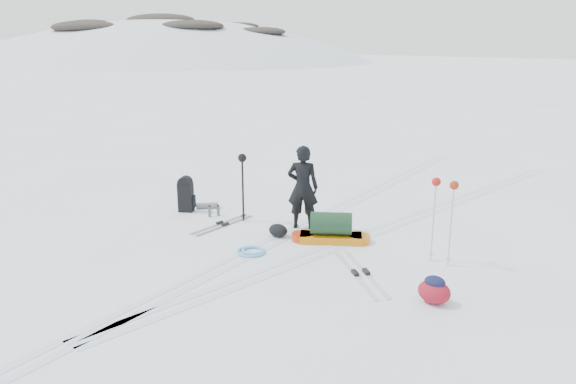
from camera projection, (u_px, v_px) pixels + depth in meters
name	position (u px, v px, depth m)	size (l,w,h in m)	color
ground	(286.00, 235.00, 11.02)	(200.00, 200.00, 0.00)	white
ski_tracks	(337.00, 229.00, 11.32)	(3.38, 17.97, 0.01)	silver
skier	(303.00, 187.00, 11.18)	(0.62, 0.41, 1.71)	black
pulk_sled	(331.00, 230.00, 10.60)	(1.48, 1.17, 0.57)	orange
expedition_rucksack	(188.00, 195.00, 12.43)	(0.62, 0.84, 0.80)	black
ski_poles_black	(242.00, 166.00, 11.55)	(0.18, 0.18, 1.44)	black
ski_poles_silver	(444.00, 193.00, 9.32)	(0.47, 0.18, 1.49)	#AEB1B5
touring_skis_grey	(223.00, 224.00, 11.58)	(0.25, 1.62, 0.06)	gray
touring_skis_white	(361.00, 274.00, 9.17)	(1.69, 1.43, 0.07)	#BBBCC2
rope_coil	(252.00, 251.00, 10.09)	(0.66, 0.66, 0.06)	#5CABDF
small_daypack	(434.00, 290.00, 8.15)	(0.49, 0.37, 0.42)	maroon
thermos_pair	(214.00, 211.00, 12.12)	(0.17, 0.25, 0.26)	#54565B
stuff_sack	(278.00, 230.00, 10.89)	(0.47, 0.40, 0.25)	black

